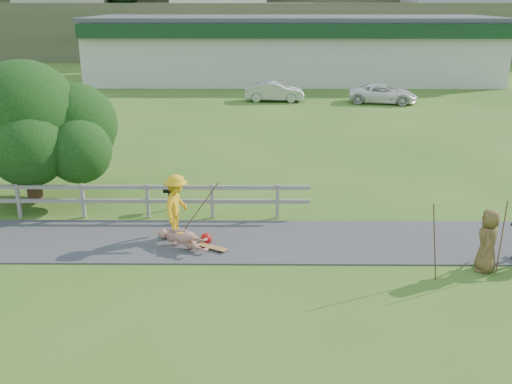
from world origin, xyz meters
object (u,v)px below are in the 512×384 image
skater_fallen (183,239)px  tree (28,139)px  skater_rider (177,209)px  bbq (169,198)px  car_silver (275,92)px  spectator_c (488,241)px  car_white (383,94)px

skater_fallen → tree: tree is taller
skater_rider → bbq: bearing=27.8°
skater_fallen → car_silver: car_silver is taller
spectator_c → skater_rider: bearing=-81.9°
skater_rider → car_silver: bearing=5.4°
skater_fallen → spectator_c: spectator_c is taller
car_white → tree: (-15.57, -18.88, 1.49)m
tree → bbq: (4.73, -1.03, -1.68)m
skater_fallen → spectator_c: 7.84m
car_silver → car_white: bearing=-92.3°
skater_rider → car_silver: size_ratio=0.46×
car_white → bbq: car_white is taller
spectator_c → bbq: size_ratio=1.93×
car_silver → car_white: size_ratio=0.89×
spectator_c → car_white: (2.29, 24.12, -0.20)m
tree → skater_rider: bearing=-32.0°
skater_rider → tree: size_ratio=0.31×
tree → spectator_c: bearing=-21.5°
skater_rider → spectator_c: size_ratio=1.10×
skater_fallen → car_silver: (3.00, 23.51, 0.35)m
bbq → tree: bearing=154.6°
car_white → bbq: bearing=163.0°
skater_rider → bbq: size_ratio=2.13×
car_white → skater_fallen: bearing=168.0°
skater_fallen → car_white: car_white is taller
skater_fallen → car_white: 24.99m
car_white → car_silver: bearing=96.6°
tree → car_silver: bearing=66.3°
car_white → skater_rider: bearing=166.8°
car_silver → car_white: 7.05m
skater_fallen → spectator_c: size_ratio=0.99×
skater_fallen → car_white: (10.02, 22.89, 0.32)m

